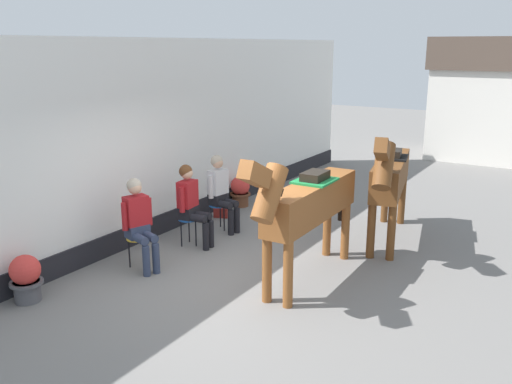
% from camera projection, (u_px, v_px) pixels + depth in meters
% --- Properties ---
extents(ground_plane, '(40.00, 40.00, 0.00)m').
position_uv_depth(ground_plane, '(325.00, 228.00, 10.13)').
color(ground_plane, slate).
extents(pub_facade_wall, '(0.34, 14.00, 3.40)m').
position_uv_depth(pub_facade_wall, '(163.00, 146.00, 9.79)').
color(pub_facade_wall, white).
rests_on(pub_facade_wall, ground_plane).
extents(distant_cottage, '(3.40, 2.60, 3.50)m').
position_uv_depth(distant_cottage, '(494.00, 98.00, 15.87)').
color(distant_cottage, silver).
rests_on(distant_cottage, ground_plane).
extents(seated_visitor_near, '(0.61, 0.49, 1.39)m').
position_uv_depth(seated_visitor_near, '(139.00, 219.00, 8.12)').
color(seated_visitor_near, gold).
rests_on(seated_visitor_near, ground_plane).
extents(seated_visitor_middle, '(0.61, 0.49, 1.39)m').
position_uv_depth(seated_visitor_middle, '(191.00, 201.00, 9.06)').
color(seated_visitor_middle, '#194C99').
rests_on(seated_visitor_middle, ground_plane).
extents(seated_visitor_far, '(0.61, 0.49, 1.39)m').
position_uv_depth(seated_visitor_far, '(221.00, 189.00, 9.83)').
color(seated_visitor_far, '#194C99').
rests_on(seated_visitor_far, ground_plane).
extents(saddled_horse_near, '(0.51, 3.00, 2.06)m').
position_uv_depth(saddled_horse_near, '(307.00, 204.00, 7.57)').
color(saddled_horse_near, brown).
rests_on(saddled_horse_near, ground_plane).
extents(saddled_horse_far, '(0.93, 2.95, 2.06)m').
position_uv_depth(saddled_horse_far, '(390.00, 176.00, 9.17)').
color(saddled_horse_far, brown).
rests_on(saddled_horse_far, ground_plane).
extents(flower_planter_nearest, '(0.43, 0.43, 0.64)m').
position_uv_depth(flower_planter_nearest, '(26.00, 277.00, 7.17)').
color(flower_planter_nearest, '#4C4C51').
rests_on(flower_planter_nearest, ground_plane).
extents(flower_planter_farthest, '(0.43, 0.43, 0.64)m').
position_uv_depth(flower_planter_farthest, '(240.00, 191.00, 11.44)').
color(flower_planter_farthest, brown).
rests_on(flower_planter_farthest, ground_plane).
extents(satchel_bag, '(0.30, 0.21, 0.20)m').
position_uv_depth(satchel_bag, '(221.00, 212.00, 10.74)').
color(satchel_bag, maroon).
rests_on(satchel_bag, ground_plane).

